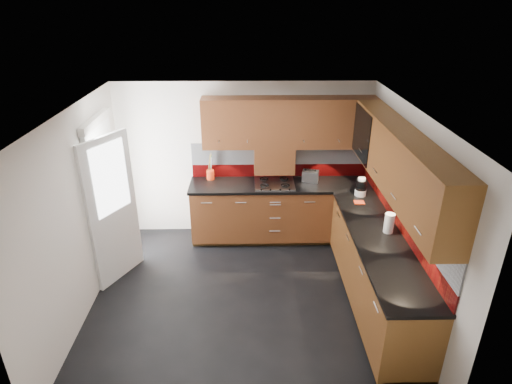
{
  "coord_description": "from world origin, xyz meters",
  "views": [
    {
      "loc": [
        0.07,
        -4.35,
        3.54
      ],
      "look_at": [
        0.16,
        0.65,
        1.2
      ],
      "focal_mm": 30.0,
      "sensor_mm": 36.0,
      "label": 1
    }
  ],
  "objects_px": {
    "utensil_pot": "(210,173)",
    "food_processor": "(361,187)",
    "gas_hob": "(274,183)",
    "toaster": "(310,176)"
  },
  "relations": [
    {
      "from": "toaster",
      "to": "food_processor",
      "type": "relative_size",
      "value": 1.02
    },
    {
      "from": "utensil_pot",
      "to": "food_processor",
      "type": "relative_size",
      "value": 1.57
    },
    {
      "from": "toaster",
      "to": "food_processor",
      "type": "bearing_deg",
      "value": -38.56
    },
    {
      "from": "gas_hob",
      "to": "utensil_pot",
      "type": "distance_m",
      "value": 1.0
    },
    {
      "from": "gas_hob",
      "to": "toaster",
      "type": "xyz_separation_m",
      "value": [
        0.55,
        0.12,
        0.07
      ]
    },
    {
      "from": "food_processor",
      "to": "toaster",
      "type": "bearing_deg",
      "value": 141.44
    },
    {
      "from": "gas_hob",
      "to": "utensil_pot",
      "type": "height_order",
      "value": "utensil_pot"
    },
    {
      "from": "utensil_pot",
      "to": "food_processor",
      "type": "xyz_separation_m",
      "value": [
        2.16,
        -0.61,
        0.03
      ]
    },
    {
      "from": "toaster",
      "to": "gas_hob",
      "type": "bearing_deg",
      "value": -168.06
    },
    {
      "from": "utensil_pot",
      "to": "food_processor",
      "type": "distance_m",
      "value": 2.24
    }
  ]
}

